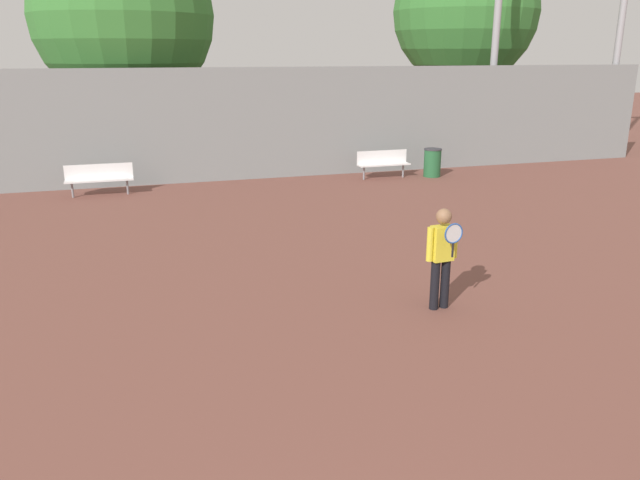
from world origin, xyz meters
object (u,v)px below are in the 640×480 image
(bench_courtside_far, at_px, (99,176))
(tree_green_tall, at_px, (465,12))
(trash_bin, at_px, (432,163))
(tree_green_broad, at_px, (123,16))
(bench_courtside_near, at_px, (383,161))
(tennis_player, at_px, (442,253))

(bench_courtside_far, xyz_separation_m, tree_green_tall, (14.67, 6.32, 4.92))
(bench_courtside_far, distance_m, trash_bin, 10.12)
(bench_courtside_far, xyz_separation_m, tree_green_broad, (1.04, 4.29, 4.44))
(bench_courtside_near, xyz_separation_m, tree_green_tall, (6.17, 6.32, 4.92))
(trash_bin, xyz_separation_m, tree_green_broad, (-9.08, 4.53, 4.52))
(bench_courtside_near, height_order, tree_green_broad, tree_green_broad)
(trash_bin, relative_size, tree_green_broad, 0.11)
(tennis_player, xyz_separation_m, tree_green_broad, (-4.25, 14.33, 4.06))
(tennis_player, bearing_deg, tree_green_tall, 54.92)
(tennis_player, bearing_deg, trash_bin, 58.51)
(trash_bin, height_order, tree_green_tall, tree_green_tall)
(trash_bin, xyz_separation_m, tree_green_tall, (4.55, 6.56, 5.00))
(bench_courtside_near, distance_m, tree_green_tall, 10.11)
(tree_green_broad, bearing_deg, bench_courtside_near, -29.90)
(bench_courtside_near, xyz_separation_m, bench_courtside_far, (-8.50, 0.00, 0.00))
(tennis_player, bearing_deg, tree_green_broad, 101.28)
(trash_bin, distance_m, tree_green_tall, 9.42)
(tennis_player, distance_m, tree_green_tall, 19.40)
(tree_green_tall, bearing_deg, tree_green_broad, -171.52)
(tree_green_tall, bearing_deg, tennis_player, -119.85)
(trash_bin, bearing_deg, tree_green_tall, 55.22)
(tree_green_broad, bearing_deg, bench_courtside_far, -103.59)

